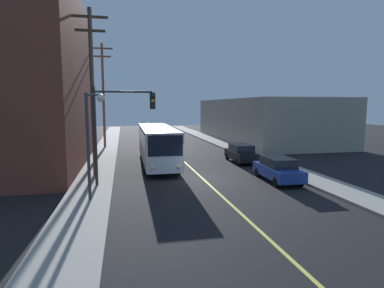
% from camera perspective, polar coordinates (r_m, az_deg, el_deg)
% --- Properties ---
extents(ground_plane, '(120.00, 120.00, 0.00)m').
position_cam_1_polar(ground_plane, '(21.77, 2.11, -6.41)').
color(ground_plane, black).
extents(sidewalk_left, '(2.50, 90.00, 0.15)m').
position_cam_1_polar(sidewalk_left, '(30.99, -15.74, -2.52)').
color(sidewalk_left, gray).
rests_on(sidewalk_left, ground).
extents(sidewalk_right, '(2.50, 90.00, 0.15)m').
position_cam_1_polar(sidewalk_right, '(33.35, 9.97, -1.71)').
color(sidewalk_right, gray).
rests_on(sidewalk_right, ground).
extents(lane_stripe_center, '(0.16, 60.00, 0.01)m').
position_cam_1_polar(lane_stripe_center, '(36.26, -3.74, -1.05)').
color(lane_stripe_center, '#D8CC4C').
rests_on(lane_stripe_center, ground).
extents(building_left_brick, '(10.00, 16.76, 13.83)m').
position_cam_1_polar(building_left_brick, '(28.68, -29.33, 9.84)').
color(building_left_brick, brown).
rests_on(building_left_brick, ground).
extents(building_right_warehouse, '(12.00, 26.70, 5.92)m').
position_cam_1_polar(building_right_warehouse, '(47.39, 12.49, 4.25)').
color(building_right_warehouse, gray).
rests_on(building_right_warehouse, ground).
extents(city_bus, '(2.67, 12.18, 3.20)m').
position_cam_1_polar(city_bus, '(27.14, -6.28, 0.11)').
color(city_bus, silver).
rests_on(city_bus, ground).
extents(parked_car_blue, '(1.94, 4.45, 1.62)m').
position_cam_1_polar(parked_car_blue, '(21.82, 15.19, -4.35)').
color(parked_car_blue, navy).
rests_on(parked_car_blue, ground).
extents(parked_car_black, '(1.93, 4.45, 1.62)m').
position_cam_1_polar(parked_car_black, '(28.40, 8.82, -1.62)').
color(parked_car_black, black).
rests_on(parked_car_black, ground).
extents(utility_pole_near, '(2.40, 0.28, 11.38)m').
position_cam_1_polar(utility_pole_near, '(23.16, -17.49, 9.94)').
color(utility_pole_near, brown).
rests_on(utility_pole_near, sidewalk_left).
extents(utility_pole_mid, '(2.40, 0.28, 11.96)m').
position_cam_1_polar(utility_pole_mid, '(38.62, -15.66, 9.10)').
color(utility_pole_mid, brown).
rests_on(utility_pole_mid, sidewalk_left).
extents(traffic_signal_left_corner, '(3.75, 0.48, 6.00)m').
position_cam_1_polar(traffic_signal_left_corner, '(19.97, -12.69, 4.71)').
color(traffic_signal_left_corner, '#2D2D33').
rests_on(traffic_signal_left_corner, sidewalk_left).
extents(street_lamp_left, '(0.98, 0.40, 5.50)m').
position_cam_1_polar(street_lamp_left, '(16.92, -17.52, 2.29)').
color(street_lamp_left, '#38383D').
rests_on(street_lamp_left, sidewalk_left).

